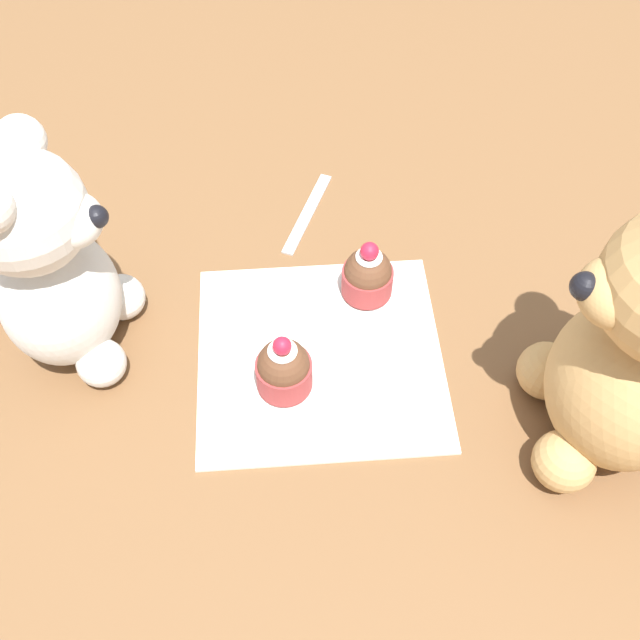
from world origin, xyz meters
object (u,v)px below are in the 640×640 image
Objects in this scene: teddy_bear_tan at (638,351)px; cupcake_near_tan_bear at (368,275)px; teddy_bear_cream at (50,265)px; teaspoon at (305,213)px; cupcake_near_cream_bear at (284,368)px.

teddy_bear_tan is 0.25m from cupcake_near_tan_bear.
teaspoon is (0.15, -0.21, -0.10)m from teddy_bear_cream.
teddy_bear_cream is 0.28m from cupcake_near_tan_bear.
teddy_bear_cream is 0.46m from teddy_bear_tan.
teddy_bear_cream is 3.48× the size of cupcake_near_tan_bear.
cupcake_near_cream_bear is at bearing 15.48° from teaspoon.
cupcake_near_tan_bear is at bearing -127.50° from teddy_bear_tan.
teaspoon is at bearing -8.18° from cupcake_near_cream_bear.
teddy_bear_tan is (-0.12, -0.44, 0.01)m from teddy_bear_cream.
teaspoon is at bearing -46.47° from teddy_bear_cream.
teddy_bear_cream is at bearing -31.96° from teaspoon.
teddy_bear_cream is 0.88× the size of teddy_bear_tan.
teaspoon is (0.11, 0.05, -0.03)m from cupcake_near_tan_bear.
cupcake_near_cream_bear is 1.02× the size of cupcake_near_tan_bear.
teddy_bear_cream is 1.87× the size of teaspoon.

